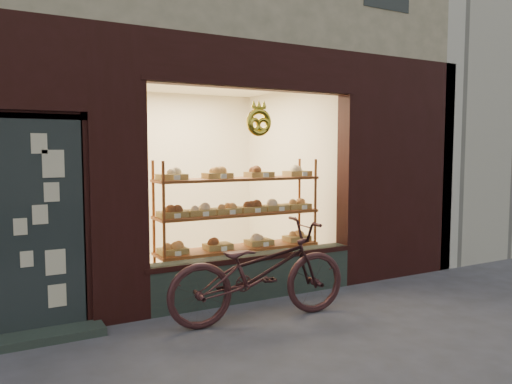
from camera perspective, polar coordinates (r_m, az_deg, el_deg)
ground at (r=4.39m, az=8.58°, el=-19.77°), size 90.00×90.00×0.00m
neighbor_right at (r=15.08m, az=25.84°, el=14.59°), size 12.00×7.00×9.00m
display_shelf at (r=6.47m, az=-1.97°, el=-3.63°), size 2.20×0.45×1.70m
bicycle at (r=5.39m, az=0.40°, el=-9.05°), size 2.08×0.89×1.06m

